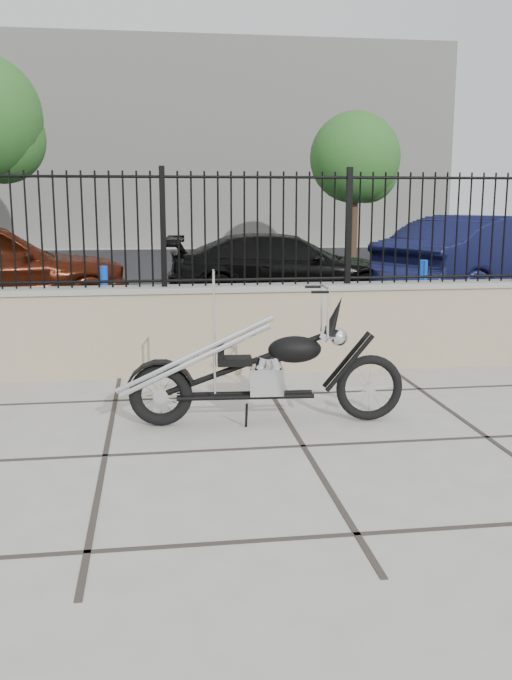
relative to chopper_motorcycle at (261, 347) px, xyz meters
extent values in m
plane|color=#99968E|center=(0.24, -0.62, -0.66)|extent=(90.00, 90.00, 0.00)
plane|color=black|center=(0.24, 11.88, -0.66)|extent=(30.00, 30.00, 0.00)
cube|color=gray|center=(0.24, 1.88, -0.18)|extent=(14.00, 0.36, 0.96)
cube|color=black|center=(0.24, 1.88, 0.90)|extent=(14.00, 0.08, 1.20)
cube|color=beige|center=(0.24, 25.88, 3.34)|extent=(22.00, 6.00, 8.00)
imported|color=black|center=(1.52, 7.23, -0.04)|extent=(4.46, 2.12, 1.26)
imported|color=#0E1134|center=(5.33, 6.74, 0.13)|extent=(5.05, 3.66, 1.59)
cylinder|color=#0E2BDB|center=(-1.57, 4.50, -0.19)|extent=(0.14, 0.14, 0.95)
cylinder|color=blue|center=(2.76, 3.57, -0.13)|extent=(0.14, 0.14, 1.06)
cylinder|color=#382619|center=(5.25, 15.99, 0.62)|extent=(0.26, 0.26, 2.57)
sphere|color=#2B732C|center=(5.25, 15.99, 2.59)|extent=(2.74, 2.74, 2.74)
camera|label=1|loc=(-0.86, -5.80, 1.21)|focal=38.00mm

